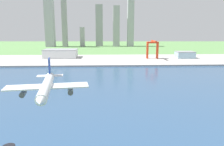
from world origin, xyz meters
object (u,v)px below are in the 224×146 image
(port_crane_red, at_px, (153,46))
(warehouse_main, at_px, (61,53))
(airplane_landing, at_px, (47,87))
(warehouse_annex, at_px, (185,55))

(port_crane_red, relative_size, warehouse_main, 0.57)
(airplane_landing, height_order, port_crane_red, airplane_landing)
(port_crane_red, bearing_deg, warehouse_annex, 6.03)
(airplane_landing, relative_size, warehouse_annex, 1.09)
(airplane_landing, distance_m, warehouse_annex, 391.02)
(warehouse_main, bearing_deg, warehouse_annex, -3.81)
(airplane_landing, relative_size, port_crane_red, 1.03)
(warehouse_main, height_order, warehouse_annex, warehouse_main)
(warehouse_annex, bearing_deg, airplane_landing, -117.20)
(port_crane_red, relative_size, warehouse_annex, 1.05)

